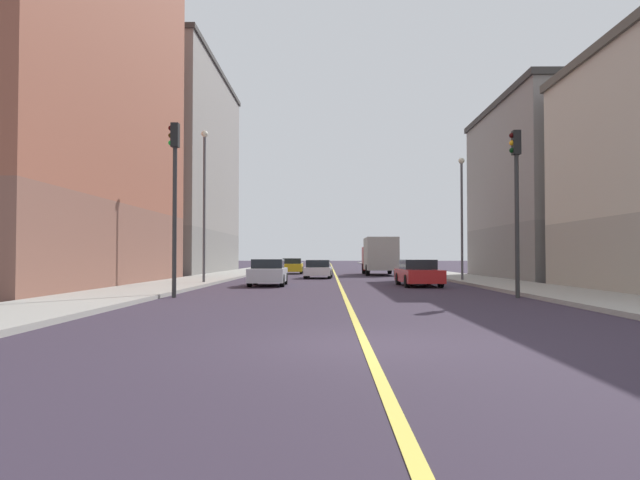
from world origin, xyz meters
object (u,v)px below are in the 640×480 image
object	(u,v)px
traffic_light_left_near	(516,190)
traffic_light_right_near	(174,185)
street_lamp_right_near	(204,192)
car_silver	(268,273)
building_left_mid	(576,191)
car_yellow	(292,266)
box_truck	(379,255)
building_right_midblock	(161,172)
street_lamp_left_near	(462,206)
car_white	(318,269)
car_red	(418,273)
building_right_corner	(24,59)

from	to	relation	value
traffic_light_left_near	traffic_light_right_near	bearing A→B (deg)	180.00
street_lamp_right_near	car_silver	bearing A→B (deg)	-15.86
traffic_light_right_near	street_lamp_right_near	size ratio (longest dim) A/B	0.79
building_left_mid	car_yellow	world-z (taller)	building_left_mid
traffic_light_right_near	box_truck	size ratio (longest dim) A/B	0.85
box_truck	building_right_midblock	bearing A→B (deg)	166.30
street_lamp_left_near	street_lamp_right_near	xyz separation A→B (m)	(-14.70, -3.22, 0.50)
traffic_light_left_near	traffic_light_right_near	xyz separation A→B (m)	(-12.70, 0.00, 0.18)
car_white	box_truck	bearing A→B (deg)	55.60
building_right_midblock	car_red	distance (m)	31.53
street_lamp_left_near	car_yellow	world-z (taller)	street_lamp_left_near
traffic_light_right_near	car_yellow	size ratio (longest dim) A/B	1.59
traffic_light_right_near	street_lamp_left_near	xyz separation A→B (m)	(13.71, 12.94, 0.37)
street_lamp_left_near	box_truck	xyz separation A→B (m)	(-3.69, 13.44, -2.92)
traffic_light_right_near	car_yellow	bearing A→B (deg)	85.02
traffic_light_left_near	street_lamp_right_near	xyz separation A→B (m)	(-13.68, 9.72, 1.05)
building_right_midblock	box_truck	distance (m)	21.65
building_left_mid	car_white	xyz separation A→B (m)	(-17.28, 1.96, -5.28)
street_lamp_left_near	box_truck	bearing A→B (deg)	105.36
building_right_corner	car_white	xyz separation A→B (m)	(14.69, 11.93, -10.87)
traffic_light_left_near	car_silver	world-z (taller)	traffic_light_left_near
building_right_midblock	traffic_light_left_near	bearing A→B (deg)	-54.40
car_red	car_white	bearing A→B (deg)	116.38
box_truck	car_yellow	bearing A→B (deg)	156.45
building_right_midblock	car_silver	size ratio (longest dim) A/B	5.26
car_yellow	box_truck	xyz separation A→B (m)	(7.44, -3.24, 0.96)
traffic_light_left_near	car_white	bearing A→B (deg)	111.71
car_white	box_truck	world-z (taller)	box_truck
car_white	street_lamp_right_near	bearing A→B (deg)	-122.71
traffic_light_right_near	box_truck	distance (m)	28.34
traffic_light_left_near	car_white	distance (m)	20.89
building_right_midblock	box_truck	xyz separation A→B (m)	(19.64, -4.79, -7.73)
traffic_light_right_near	box_truck	xyz separation A→B (m)	(10.02, 26.38, -2.55)
traffic_light_left_near	building_left_mid	bearing A→B (deg)	60.69
traffic_light_right_near	box_truck	bearing A→B (deg)	69.20
building_right_corner	traffic_light_right_near	xyz separation A→B (m)	(9.62, -7.22, -7.33)
building_right_corner	car_silver	world-z (taller)	building_right_corner
car_red	car_yellow	world-z (taller)	car_yellow
traffic_light_left_near	car_yellow	world-z (taller)	traffic_light_left_near
car_red	traffic_light_left_near	bearing A→B (deg)	-74.70
traffic_light_right_near	street_lamp_right_near	world-z (taller)	street_lamp_right_near
building_left_mid	car_yellow	bearing A→B (deg)	147.83
car_silver	box_truck	size ratio (longest dim) A/B	0.55
building_right_corner	street_lamp_left_near	bearing A→B (deg)	13.77
traffic_light_right_near	street_lamp_left_near	distance (m)	18.86
car_white	box_truck	size ratio (longest dim) A/B	0.53
car_red	car_white	xyz separation A→B (m)	(-5.32, 10.73, -0.04)
street_lamp_right_near	car_yellow	size ratio (longest dim) A/B	2.01
building_right_midblock	traffic_light_right_near	xyz separation A→B (m)	(9.62, -31.17, -5.18)
building_right_corner	street_lamp_right_near	distance (m)	11.07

